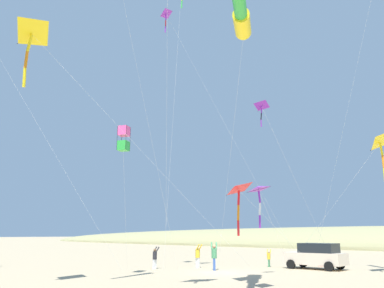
% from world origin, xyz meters
% --- Properties ---
extents(ground_plane, '(600.00, 600.00, 0.00)m').
position_xyz_m(ground_plane, '(0.00, 0.00, 0.00)').
color(ground_plane, tan).
extents(parked_car, '(2.09, 4.31, 1.85)m').
position_xyz_m(parked_car, '(6.56, -3.55, 0.95)').
color(parked_car, beige).
rests_on(parked_car, ground_plane).
extents(cooler_box, '(0.62, 0.42, 0.42)m').
position_xyz_m(cooler_box, '(9.73, -2.48, 0.21)').
color(cooler_box, red).
rests_on(cooler_box, ground_plane).
extents(person_adult_flyer, '(0.69, 0.68, 1.94)m').
position_xyz_m(person_adult_flyer, '(0.75, 1.34, 1.06)').
color(person_adult_flyer, '#335199').
rests_on(person_adult_flyer, ground_plane).
extents(person_child_green_jacket, '(0.46, 0.40, 1.34)m').
position_xyz_m(person_child_green_jacket, '(5.92, 0.07, 0.73)').
color(person_child_green_jacket, '#3D7F51').
rests_on(person_child_green_jacket, ground_plane).
extents(person_child_grey_jacket, '(0.48, 0.38, 1.59)m').
position_xyz_m(person_child_grey_jacket, '(-1.34, 5.31, 0.87)').
color(person_child_grey_jacket, silver).
rests_on(person_child_grey_jacket, ground_plane).
extents(person_bystander_far, '(0.40, 0.52, 1.75)m').
position_xyz_m(person_bystander_far, '(1.54, 3.63, 0.95)').
color(person_bystander_far, silver).
rests_on(person_bystander_far, ground_plane).
extents(kite_windsock_purple_drifting, '(12.42, 11.29, 13.72)m').
position_xyz_m(kite_windsock_purple_drifting, '(-6.98, -6.99, 13.19)').
color(kite_windsock_purple_drifting, yellow).
rests_on(kite_windsock_purple_drifting, ground_plane).
extents(kite_delta_green_low_center, '(13.39, 6.33, 4.82)m').
position_xyz_m(kite_delta_green_low_center, '(-5.69, -6.78, 4.56)').
color(kite_delta_green_low_center, purple).
rests_on(kite_delta_green_low_center, ground_plane).
extents(kite_delta_black_fish_shape, '(11.98, 5.29, 20.12)m').
position_xyz_m(kite_delta_black_fish_shape, '(-2.15, 3.63, 19.73)').
color(kite_delta_black_fish_shape, purple).
rests_on(kite_delta_black_fish_shape, ground_plane).
extents(kite_delta_red_high_left, '(12.09, 1.52, 10.50)m').
position_xyz_m(kite_delta_red_high_left, '(-1.66, -4.62, 10.14)').
color(kite_delta_red_high_left, purple).
rests_on(kite_delta_red_high_left, ground_plane).
extents(kite_delta_checkered_midright, '(11.29, 1.77, 5.35)m').
position_xyz_m(kite_delta_checkered_midright, '(-4.03, -4.39, 4.90)').
color(kite_delta_checkered_midright, red).
rests_on(kite_delta_checkered_midright, ground_plane).
extents(kite_delta_teal_far_right, '(16.82, 4.09, 13.38)m').
position_xyz_m(kite_delta_teal_far_right, '(-13.55, 1.73, 12.72)').
color(kite_delta_teal_far_right, yellow).
rests_on(kite_delta_teal_far_right, ground_plane).
extents(kite_box_yellow_midlevel, '(4.33, 4.59, 9.24)m').
position_xyz_m(kite_box_yellow_midlevel, '(-6.71, 2.53, 8.44)').
color(kite_box_yellow_midlevel, '#EF4C93').
rests_on(kite_box_yellow_midlevel, ground_plane).
extents(kite_delta_magenta_far_left, '(3.13, 9.12, 9.10)m').
position_xyz_m(kite_delta_magenta_far_left, '(5.53, -9.05, 8.49)').
color(kite_delta_magenta_far_left, yellow).
rests_on(kite_delta_magenta_far_left, ground_plane).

